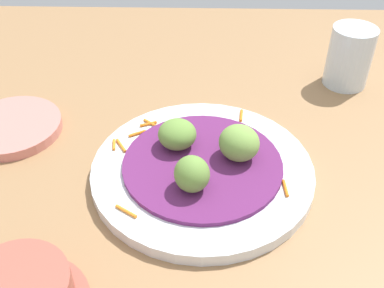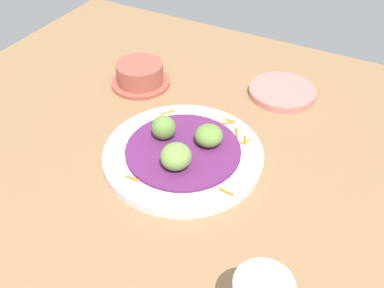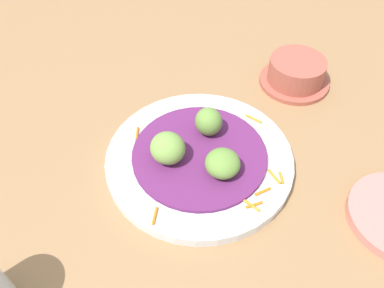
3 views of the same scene
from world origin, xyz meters
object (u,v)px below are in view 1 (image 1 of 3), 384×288
Objects in this scene: guac_scoop_left at (239,143)px; guac_scoop_center at (177,134)px; main_plate at (202,171)px; guac_scoop_right at (192,174)px; water_glass at (349,57)px; side_plate_small at (12,127)px.

guac_scoop_left is 8.01cm from guac_scoop_center.
main_plate is 5.64cm from guac_scoop_center.
guac_scoop_right is 0.45× the size of water_glass.
side_plate_small is at bearing 63.20° from guac_scoop_right.
side_plate_small is at bearing 77.39° from guac_scoop_center.
side_plate_small is at bearing 76.80° from guac_scoop_left.
main_plate is 5.64× the size of guac_scoop_center.
side_plate_small is (13.04, 25.81, -3.65)cm from guac_scoop_right.
guac_scoop_center is at bearing 14.99° from guac_scoop_right.
guac_scoop_left is at bearing -103.20° from side_plate_small.
guac_scoop_right is at bearing 164.99° from main_plate.
guac_scoop_center is at bearing -102.61° from side_plate_small.
guac_scoop_left reaches higher than guac_scoop_center.
side_plate_small is at bearing 105.91° from water_glass.
water_glass is (22.83, -23.00, 4.01)cm from main_plate.
water_glass is (14.25, -50.01, 4.09)cm from side_plate_small.
main_plate is 6.45× the size of guac_scoop_right.
guac_scoop_center is 32.76cm from water_glass.
main_plate is 5.84cm from guac_scoop_right.
guac_scoop_right is (-5.66, 5.66, -0.08)cm from guac_scoop_left.
water_glass is at bearing -40.59° from guac_scoop_left.
main_plate is 2.89× the size of water_glass.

